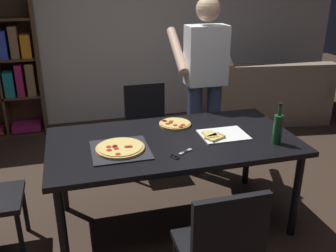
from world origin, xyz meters
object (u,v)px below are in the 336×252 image
at_px(couch, 263,99).
at_px(chair_far_side, 147,123).
at_px(kitchen_scissors, 179,155).
at_px(wine_bottle, 278,128).
at_px(pepperoni_pizza_on_tray, 120,149).
at_px(person_serving_pizza, 205,79).
at_px(chair_near_camera, 221,247).
at_px(dining_table, 173,147).
at_px(second_pizza_plain, 175,124).

bearing_deg(couch, chair_far_side, -151.86).
xyz_separation_m(chair_far_side, kitchen_scissors, (-0.04, -1.26, 0.24)).
relative_size(couch, kitchen_scissors, 9.34).
xyz_separation_m(couch, kitchen_scissors, (-1.93, -2.27, 0.45)).
height_order(couch, kitchen_scissors, couch).
relative_size(couch, wine_bottle, 5.71).
bearing_deg(pepperoni_pizza_on_tray, person_serving_pizza, 41.90).
xyz_separation_m(chair_near_camera, couch, (1.89, 2.96, -0.21)).
xyz_separation_m(couch, wine_bottle, (-1.17, -2.26, 0.57)).
xyz_separation_m(dining_table, person_serving_pizza, (0.53, 0.76, 0.31)).
distance_m(chair_far_side, wine_bottle, 1.49).
bearing_deg(person_serving_pizza, couch, 42.13).
bearing_deg(wine_bottle, second_pizza_plain, 139.08).
xyz_separation_m(dining_table, wine_bottle, (0.72, -0.27, 0.18)).
relative_size(person_serving_pizza, kitchen_scissors, 9.06).
bearing_deg(second_pizza_plain, chair_far_side, 97.60).
bearing_deg(wine_bottle, couch, 62.69).
height_order(wine_bottle, kitchen_scissors, wine_bottle).
xyz_separation_m(person_serving_pizza, second_pizza_plain, (-0.44, -0.48, -0.24)).
bearing_deg(second_pizza_plain, kitchen_scissors, -103.55).
xyz_separation_m(chair_near_camera, second_pizza_plain, (0.09, 1.25, 0.25)).
xyz_separation_m(kitchen_scissors, second_pizza_plain, (0.13, 0.55, 0.01)).
bearing_deg(second_pizza_plain, chair_near_camera, -94.28).
bearing_deg(kitchen_scissors, person_serving_pizza, 61.21).
relative_size(chair_near_camera, chair_far_side, 1.00).
distance_m(couch, kitchen_scissors, 3.01).
relative_size(chair_far_side, second_pizza_plain, 3.38).
distance_m(chair_near_camera, pepperoni_pizza_on_tray, 1.01).
bearing_deg(second_pizza_plain, pepperoni_pizza_on_tray, -144.22).
xyz_separation_m(dining_table, kitchen_scissors, (-0.04, -0.28, 0.07)).
bearing_deg(pepperoni_pizza_on_tray, chair_far_side, 68.57).
relative_size(chair_near_camera, person_serving_pizza, 0.51).
height_order(chair_far_side, wine_bottle, wine_bottle).
relative_size(dining_table, couch, 1.05).
xyz_separation_m(chair_near_camera, chair_far_side, (0.00, 1.95, 0.00)).
bearing_deg(couch, wine_bottle, -117.31).
relative_size(dining_table, chair_near_camera, 2.10).
distance_m(chair_far_side, person_serving_pizza, 0.75).
height_order(couch, person_serving_pizza, person_serving_pizza).
relative_size(person_serving_pizza, wine_bottle, 5.54).
relative_size(couch, second_pizza_plain, 6.77).
xyz_separation_m(couch, second_pizza_plain, (-1.80, -1.71, 0.46)).
relative_size(dining_table, second_pizza_plain, 7.08).
distance_m(chair_far_side, couch, 2.15).
height_order(chair_far_side, person_serving_pizza, person_serving_pizza).
height_order(chair_far_side, second_pizza_plain, chair_far_side).
bearing_deg(chair_far_side, dining_table, -90.00).
bearing_deg(dining_table, second_pizza_plain, 71.15).
relative_size(chair_near_camera, couch, 0.50).
xyz_separation_m(dining_table, chair_near_camera, (-0.00, -0.98, -0.17)).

